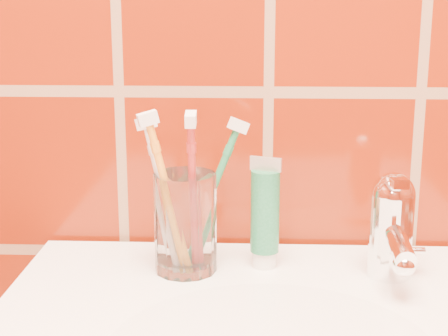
{
  "coord_description": "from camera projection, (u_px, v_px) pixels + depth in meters",
  "views": [
    {
      "loc": [
        -0.02,
        0.37,
        1.16
      ],
      "look_at": [
        -0.05,
        1.08,
        0.98
      ],
      "focal_mm": 55.0,
      "sensor_mm": 36.0,
      "label": 1
    }
  ],
  "objects": [
    {
      "name": "glass_tumbler",
      "position": [
        185.0,
        223.0,
        0.77
      ],
      "size": [
        0.09,
        0.09,
        0.11
      ],
      "primitive_type": "cylinder",
      "rotation": [
        0.0,
        0.0,
        -0.25
      ],
      "color": "white",
      "rests_on": "pedestal_sink"
    },
    {
      "name": "toothpaste_tube",
      "position": [
        265.0,
        216.0,
        0.78
      ],
      "size": [
        0.04,
        0.03,
        0.13
      ],
      "rotation": [
        0.0,
        0.0,
        -0.35
      ],
      "color": "white",
      "rests_on": "pedestal_sink"
    },
    {
      "name": "faucet",
      "position": [
        392.0,
        223.0,
        0.75
      ],
      "size": [
        0.05,
        0.11,
        0.12
      ],
      "color": "white",
      "rests_on": "pedestal_sink"
    },
    {
      "name": "toothbrush_0",
      "position": [
        169.0,
        196.0,
        0.75
      ],
      "size": [
        0.1,
        0.09,
        0.2
      ],
      "primitive_type": null,
      "rotation": [
        0.23,
        0.0,
        -1.22
      ],
      "color": "orange",
      "rests_on": "glass_tumbler"
    },
    {
      "name": "toothbrush_1",
      "position": [
        211.0,
        195.0,
        0.79
      ],
      "size": [
        0.14,
        0.12,
        0.18
      ],
      "primitive_type": null,
      "rotation": [
        0.41,
        0.0,
        1.96
      ],
      "color": "#1F7749",
      "rests_on": "glass_tumbler"
    },
    {
      "name": "toothbrush_2",
      "position": [
        164.0,
        196.0,
        0.77
      ],
      "size": [
        0.11,
        0.1,
        0.19
      ],
      "primitive_type": null,
      "rotation": [
        0.26,
        0.0,
        -2.07
      ],
      "color": "silver",
      "rests_on": "glass_tumbler"
    },
    {
      "name": "toothbrush_3",
      "position": [
        193.0,
        196.0,
        0.75
      ],
      "size": [
        0.03,
        0.09,
        0.2
      ],
      "primitive_type": null,
      "rotation": [
        0.17,
        0.0,
        0.03
      ],
      "color": "#A32423",
      "rests_on": "glass_tumbler"
    }
  ]
}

